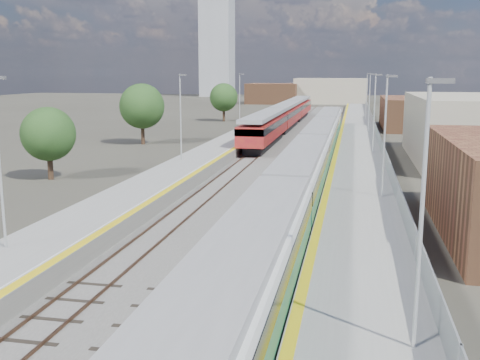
% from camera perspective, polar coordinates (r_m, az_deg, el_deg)
% --- Properties ---
extents(ground, '(320.00, 320.00, 0.00)m').
position_cam_1_polar(ground, '(64.07, 7.15, 3.04)').
color(ground, '#47443A').
rests_on(ground, ground).
extents(ballast_bed, '(10.50, 155.00, 0.06)m').
position_cam_1_polar(ballast_bed, '(66.73, 5.39, 3.41)').
color(ballast_bed, '#565451').
rests_on(ballast_bed, ground).
extents(tracks, '(8.96, 160.00, 0.17)m').
position_cam_1_polar(tracks, '(68.32, 6.04, 3.64)').
color(tracks, '#4C3323').
rests_on(tracks, ground).
extents(platform_right, '(4.70, 155.00, 8.52)m').
position_cam_1_polar(platform_right, '(66.30, 11.89, 3.62)').
color(platform_right, slate).
rests_on(platform_right, ground).
extents(platform_left, '(4.30, 155.00, 8.52)m').
position_cam_1_polar(platform_left, '(67.71, -0.35, 3.99)').
color(platform_left, slate).
rests_on(platform_left, ground).
extents(buildings, '(72.00, 185.50, 40.00)m').
position_cam_1_polar(buildings, '(153.63, 2.98, 11.63)').
color(buildings, brown).
rests_on(buildings, ground).
extents(green_train, '(2.77, 77.03, 3.04)m').
position_cam_1_polar(green_train, '(46.46, 7.39, 2.75)').
color(green_train, black).
rests_on(green_train, ground).
extents(red_train, '(3.02, 61.24, 3.82)m').
position_cam_1_polar(red_train, '(86.38, 4.67, 6.60)').
color(red_train, black).
rests_on(red_train, ground).
extents(tree_a, '(4.38, 4.38, 5.93)m').
position_cam_1_polar(tree_a, '(48.05, -18.90, 4.43)').
color(tree_a, '#382619').
rests_on(tree_a, ground).
extents(tree_b, '(5.43, 5.43, 7.35)m').
position_cam_1_polar(tree_b, '(69.24, -9.93, 7.39)').
color(tree_b, '#382619').
rests_on(tree_b, ground).
extents(tree_c, '(5.00, 5.00, 6.78)m').
position_cam_1_polar(tree_c, '(101.20, -1.67, 8.39)').
color(tree_c, '#382619').
rests_on(tree_c, ground).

